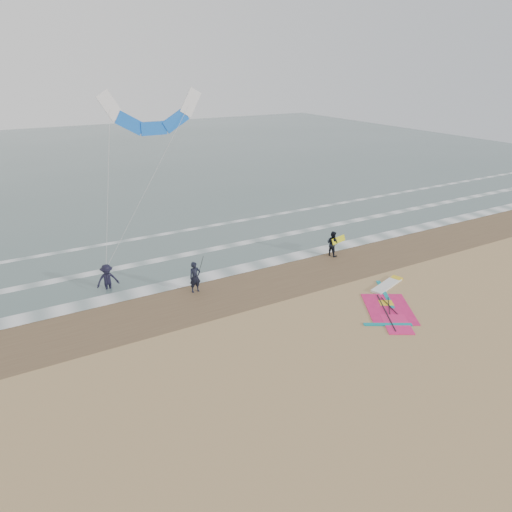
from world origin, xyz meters
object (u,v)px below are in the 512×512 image
person_walking (332,244)px  surf_kite (153,117)px  person_standing (195,277)px  person_wading (107,274)px  windsurf_rig (389,302)px

person_walking → surf_kite: (-9.85, 4.48, 8.02)m
person_standing → person_wading: 4.88m
person_wading → windsurf_rig: bearing=-33.9°
windsurf_rig → surf_kite: 16.51m
person_standing → windsurf_rig: bearing=-38.0°
person_standing → person_wading: person_wading is taller
surf_kite → person_walking: bearing=-24.5°
windsurf_rig → person_walking: (1.39, 6.62, 0.80)m
windsurf_rig → person_standing: size_ratio=3.10×
person_wading → surf_kite: size_ratio=0.20×
windsurf_rig → surf_kite: bearing=127.3°
person_wading → person_walking: bearing=-7.7°
windsurf_rig → person_wading: person_wading is taller
windsurf_rig → person_standing: bearing=143.5°
person_wading → surf_kite: bearing=30.9°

